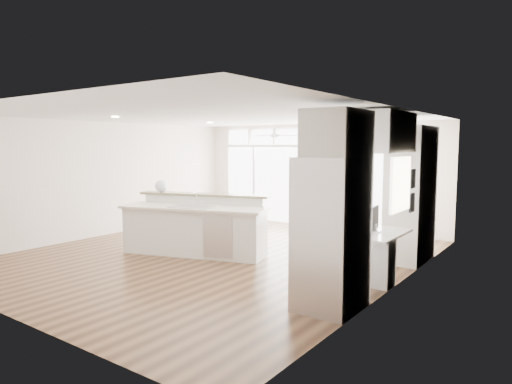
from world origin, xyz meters
The scene contains 24 objects.
floor centered at (0.00, 0.00, -0.01)m, with size 7.00×8.00×0.02m, color #3E2513.
ceiling centered at (0.00, 0.00, 2.70)m, with size 7.00×8.00×0.02m, color white.
wall_back centered at (0.00, 4.00, 1.35)m, with size 7.00×0.04×2.70m, color white.
wall_front centered at (0.00, -4.00, 1.35)m, with size 7.00×0.04×2.70m, color white.
wall_left centered at (-3.50, 0.00, 1.35)m, with size 0.04×8.00×2.70m, color white.
wall_right centered at (3.50, 0.00, 1.35)m, with size 0.04×8.00×2.70m, color white.
glass_wall centered at (0.00, 3.94, 1.05)m, with size 5.80×0.06×2.08m, color silver.
transom_row centered at (0.00, 3.94, 2.38)m, with size 5.90×0.06×0.40m, color silver.
desk_window centered at (3.46, 0.30, 1.55)m, with size 0.04×0.85×0.85m, color white.
ceiling_fan centered at (-0.50, 2.80, 2.48)m, with size 1.16×1.16×0.32m, color silver.
recessed_lights centered at (0.00, 0.20, 2.68)m, with size 3.40×3.00×0.02m, color white.
oven_cabinet centered at (3.17, 1.80, 1.25)m, with size 0.64×1.20×2.50m, color white.
desk_nook centered at (3.13, 0.30, 0.38)m, with size 0.72×1.30×0.76m, color white.
upper_cabinets centered at (3.17, 0.30, 2.35)m, with size 0.64×1.30×0.64m, color white.
refrigerator centered at (3.11, -1.35, 1.00)m, with size 0.76×0.90×2.00m, color silver.
fridge_cabinet centered at (3.17, -1.35, 2.30)m, with size 0.64×0.90×0.60m, color white.
framed_photos centered at (3.46, 0.92, 1.40)m, with size 0.06×0.22×0.80m, color black.
kitchen_island centered at (-0.42, -0.21, 0.58)m, with size 2.93×1.10×1.16m, color white.
rug centered at (2.73, 0.27, 0.01)m, with size 0.96×0.70×0.01m, color #3E2213.
office_chair centered at (2.86, -0.23, 0.51)m, with size 0.53×0.49×1.02m, color black.
fishbowl centered at (-1.45, -0.11, 1.29)m, with size 0.26×0.26×0.26m, color silver.
monitor centered at (3.05, 0.30, 0.98)m, with size 0.09×0.52×0.43m, color black.
keyboard centered at (2.88, 0.30, 0.77)m, with size 0.12×0.33×0.02m, color silver.
potted_plant centered at (3.17, 1.80, 2.61)m, with size 0.25×0.28×0.22m, color #305022.
Camera 1 is at (5.73, -6.69, 2.16)m, focal length 32.00 mm.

